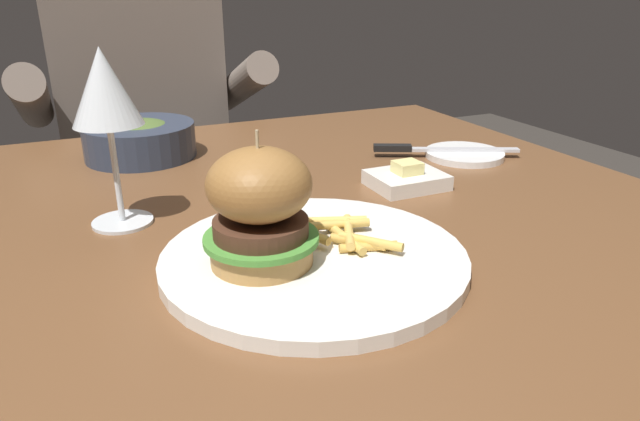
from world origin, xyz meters
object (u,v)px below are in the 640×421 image
object	(u,v)px
diner_person	(149,176)
main_plate	(314,259)
burger_sandwich	(260,207)
table_knife	(433,149)
butter_dish	(406,178)
wine_glass	(105,93)
soup_bowl	(140,139)
bread_plate	(464,154)

from	to	relation	value
diner_person	main_plate	bearing A→B (deg)	-87.59
burger_sandwich	main_plate	bearing A→B (deg)	-1.62
main_plate	table_knife	bearing A→B (deg)	39.24
table_knife	diner_person	distance (m)	0.76
burger_sandwich	table_knife	world-z (taller)	burger_sandwich
butter_dish	diner_person	xyz separation A→B (m)	(-0.25, 0.74, -0.19)
main_plate	burger_sandwich	xyz separation A→B (m)	(-0.05, 0.00, 0.06)
burger_sandwich	table_knife	size ratio (longest dim) A/B	0.60
burger_sandwich	wine_glass	world-z (taller)	wine_glass
table_knife	butter_dish	bearing A→B (deg)	-138.23
soup_bowl	butter_dish	bearing A→B (deg)	-43.85
table_knife	butter_dish	size ratio (longest dim) A/B	2.21
main_plate	diner_person	bearing A→B (deg)	92.41
wine_glass	main_plate	bearing A→B (deg)	-49.57
burger_sandwich	butter_dish	world-z (taller)	burger_sandwich
main_plate	butter_dish	size ratio (longest dim) A/B	3.10
bread_plate	soup_bowl	distance (m)	0.52
burger_sandwich	butter_dish	xyz separation A→B (m)	(0.26, 0.16, -0.06)
bread_plate	table_knife	distance (m)	0.05
table_knife	burger_sandwich	bearing A→B (deg)	-145.11
table_knife	soup_bowl	bearing A→B (deg)	155.46
main_plate	butter_dish	xyz separation A→B (m)	(0.21, 0.16, 0.00)
soup_bowl	bread_plate	bearing A→B (deg)	-24.64
soup_bowl	diner_person	world-z (taller)	diner_person
bread_plate	butter_dish	world-z (taller)	butter_dish
main_plate	soup_bowl	world-z (taller)	soup_bowl
soup_bowl	diner_person	xyz separation A→B (m)	(0.06, 0.45, -0.21)
butter_dish	diner_person	distance (m)	0.81
wine_glass	bread_plate	bearing A→B (deg)	5.81
main_plate	diner_person	xyz separation A→B (m)	(-0.04, 0.90, -0.18)
wine_glass	butter_dish	bearing A→B (deg)	-4.13
main_plate	bread_plate	size ratio (longest dim) A/B	2.43
butter_dish	soup_bowl	distance (m)	0.43
wine_glass	table_knife	bearing A→B (deg)	8.95
bread_plate	soup_bowl	bearing A→B (deg)	155.36
table_knife	main_plate	bearing A→B (deg)	-140.76
burger_sandwich	butter_dish	size ratio (longest dim) A/B	1.32
wine_glass	diner_person	bearing A→B (deg)	80.34
diner_person	soup_bowl	bearing A→B (deg)	-97.83
burger_sandwich	soup_bowl	xyz separation A→B (m)	(-0.05, 0.46, -0.04)
burger_sandwich	bread_plate	bearing A→B (deg)	29.62
table_knife	butter_dish	world-z (taller)	butter_dish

